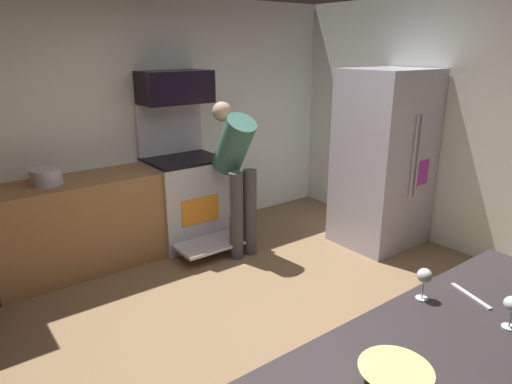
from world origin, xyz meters
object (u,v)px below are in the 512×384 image
at_px(microwave, 175,87).
at_px(person_cook, 236,168).
at_px(wine_glass_near, 424,277).
at_px(oven_range, 185,197).
at_px(stock_pot, 46,177).
at_px(refrigerator, 384,159).
at_px(mixing_bowl_small, 395,377).

relative_size(microwave, person_cook, 0.48).
relative_size(person_cook, wine_glass_near, 9.52).
bearing_deg(microwave, wine_glass_near, -96.74).
height_order(oven_range, stock_pot, oven_range).
bearing_deg(microwave, oven_range, -90.00).
distance_m(oven_range, wine_glass_near, 3.22).
bearing_deg(refrigerator, microwave, 140.97).
bearing_deg(mixing_bowl_small, oven_range, 73.96).
xyz_separation_m(mixing_bowl_small, stock_pot, (-0.38, 3.45, 0.04)).
bearing_deg(wine_glass_near, stock_pot, 107.26).
xyz_separation_m(oven_range, refrigerator, (1.71, -1.29, 0.43)).
relative_size(microwave, stock_pot, 2.67).
distance_m(person_cook, wine_glass_near, 2.65).
height_order(person_cook, stock_pot, person_cook).
distance_m(oven_range, refrigerator, 2.19).
distance_m(microwave, refrigerator, 2.32).
bearing_deg(refrigerator, stock_pot, 157.00).
relative_size(oven_range, wine_glass_near, 9.27).
relative_size(refrigerator, wine_glass_near, 11.46).
height_order(mixing_bowl_small, stock_pot, stock_pot).
xyz_separation_m(wine_glass_near, stock_pot, (-0.98, 3.17, -0.05)).
bearing_deg(person_cook, stock_pot, 159.90).
height_order(person_cook, wine_glass_near, person_cook).
bearing_deg(mixing_bowl_small, stock_pot, 96.26).
bearing_deg(stock_pot, wine_glass_near, -72.74).
bearing_deg(oven_range, wine_glass_near, -96.94).
bearing_deg(oven_range, stock_pot, 179.38).
height_order(refrigerator, wine_glass_near, refrigerator).
xyz_separation_m(refrigerator, stock_pot, (-3.08, 1.31, 0.03)).
xyz_separation_m(microwave, wine_glass_near, (-0.38, -3.25, -0.66)).
xyz_separation_m(microwave, stock_pot, (-1.37, -0.08, -0.71)).
relative_size(oven_range, person_cook, 0.97).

